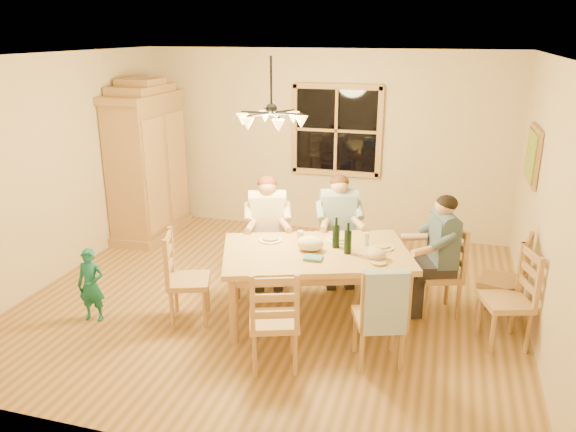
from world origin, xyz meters
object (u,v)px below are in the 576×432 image
(chandelier, at_px, (271,118))
(adult_woman, at_px, (267,217))
(chair_end_left, at_px, (190,294))
(wine_bottle_b, at_px, (348,238))
(chair_far_left, at_px, (268,259))
(chair_spare_front, at_px, (501,295))
(armoire, at_px, (148,165))
(dining_table, at_px, (316,259))
(chair_spare_back, at_px, (504,316))
(chair_end_right, at_px, (438,287))
(chair_near_left, at_px, (274,336))
(adult_plaid_man, at_px, (339,215))
(chair_near_right, at_px, (378,332))
(child, at_px, (91,285))
(adult_slate_man, at_px, (442,240))
(wine_bottle_a, at_px, (336,233))
(chair_far_right, at_px, (337,257))

(chandelier, height_order, adult_woman, chandelier)
(chair_end_left, xyz_separation_m, wine_bottle_b, (1.58, 0.47, 0.62))
(chair_far_left, bearing_deg, wine_bottle_b, 128.34)
(chandelier, distance_m, chair_spare_front, 3.03)
(armoire, distance_m, chair_far_left, 2.62)
(dining_table, distance_m, chair_spare_back, 1.93)
(adult_woman, bearing_deg, chair_end_right, 153.43)
(chair_end_left, relative_size, chair_end_right, 1.00)
(armoire, height_order, chair_far_left, armoire)
(chandelier, relative_size, chair_spare_front, 0.78)
(chair_near_left, height_order, adult_plaid_man, adult_plaid_man)
(chair_near_right, height_order, adult_woman, adult_woman)
(child, bearing_deg, chair_near_right, -7.14)
(chair_far_left, bearing_deg, armoire, -47.38)
(armoire, distance_m, chair_near_left, 4.10)
(adult_woman, xyz_separation_m, chair_spare_front, (2.65, -0.25, -0.54))
(chair_end_right, height_order, chair_spare_back, same)
(adult_woman, xyz_separation_m, child, (-1.49, -1.41, -0.44))
(adult_slate_man, bearing_deg, wine_bottle_b, 95.42)
(dining_table, relative_size, wine_bottle_a, 6.67)
(chair_far_right, bearing_deg, dining_table, 67.62)
(chair_end_right, bearing_deg, wine_bottle_a, 86.10)
(dining_table, distance_m, adult_slate_man, 1.34)
(armoire, bearing_deg, chair_far_left, -27.59)
(chair_near_right, bearing_deg, wine_bottle_a, 104.97)
(chair_far_right, xyz_separation_m, chair_near_right, (0.71, -1.67, 0.00))
(chair_near_right, xyz_separation_m, chair_end_right, (0.50, 1.14, 0.00))
(wine_bottle_a, distance_m, child, 2.63)
(wine_bottle_b, height_order, chair_spare_front, wine_bottle_b)
(chair_end_right, height_order, wine_bottle_a, wine_bottle_a)
(chair_end_left, relative_size, chair_spare_back, 1.00)
(chair_end_left, bearing_deg, chair_near_left, 43.26)
(chair_near_right, relative_size, wine_bottle_a, 3.00)
(dining_table, relative_size, adult_plaid_man, 2.52)
(chair_far_right, relative_size, adult_slate_man, 1.13)
(chandelier, bearing_deg, adult_woman, 114.67)
(chair_near_left, relative_size, chair_end_left, 1.00)
(chair_near_left, relative_size, chair_near_right, 1.00)
(chair_far_left, height_order, chair_near_left, same)
(adult_plaid_man, bearing_deg, chandelier, 30.76)
(chair_near_left, height_order, child, chair_near_left)
(chandelier, height_order, adult_slate_man, chandelier)
(chandelier, distance_m, chair_spare_back, 3.04)
(chair_end_left, bearing_deg, dining_table, 90.00)
(child, xyz_separation_m, chair_spare_front, (4.14, 1.16, -0.10))
(wine_bottle_a, relative_size, chair_spare_back, 0.33)
(chandelier, relative_size, chair_near_left, 0.78)
(chair_spare_front, bearing_deg, adult_woman, 101.34)
(armoire, bearing_deg, adult_plaid_man, -16.09)
(adult_slate_man, bearing_deg, chair_far_right, 46.64)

